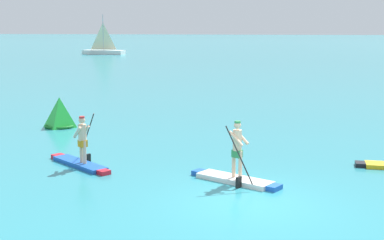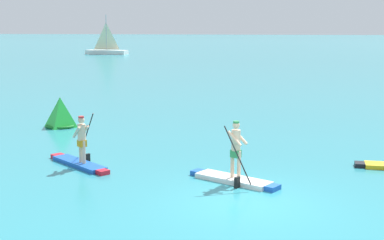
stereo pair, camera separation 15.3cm
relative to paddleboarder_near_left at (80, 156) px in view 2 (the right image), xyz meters
name	(u,v)px [view 2 (the right image)]	position (x,y,z in m)	size (l,w,h in m)	color
ground	(247,203)	(5.59, -3.03, -0.34)	(440.00, 440.00, 0.00)	teal
paddleboarder_near_left	(80,156)	(0.00, 0.00, 0.00)	(2.65, 2.31, 1.76)	blue
paddleboarder_mid_center	(234,170)	(5.12, -1.17, 0.02)	(2.76, 1.84, 1.82)	white
race_marker_buoy	(61,114)	(-3.23, 6.59, 0.27)	(1.36, 1.36, 1.35)	green
sailboat_left_horizon	(107,50)	(-18.88, 64.95, 0.26)	(6.48, 2.68, 5.87)	white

